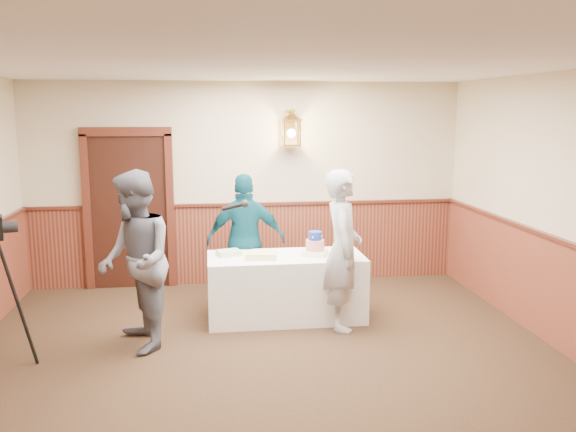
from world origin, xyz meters
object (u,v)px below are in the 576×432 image
Objects in this scene: tiered_cake at (315,246)px; baker at (342,250)px; display_table at (286,287)px; sheet_cake_green at (229,253)px; interviewer at (135,261)px; sheet_cake_yellow at (262,255)px; assistant_p at (246,240)px.

baker is (0.24, -0.38, 0.03)m from tiered_cake.
display_table is at bearing 178.54° from tiered_cake.
sheet_cake_green is 1.27m from interviewer.
tiered_cake is at bearing -1.46° from display_table.
sheet_cake_green is (-0.36, 0.18, -0.00)m from sheet_cake_yellow.
sheet_cake_yellow is 0.21× the size of assistant_p.
tiered_cake is (0.34, -0.01, 0.48)m from display_table.
interviewer is 1.76m from assistant_p.
tiered_cake is 0.45m from baker.
display_table is at bearing 64.74° from baker.
sheet_cake_green is (-0.99, 0.10, -0.08)m from tiered_cake.
interviewer is at bearing 107.46° from baker.
tiered_cake is 0.64m from sheet_cake_yellow.
sheet_cake_green is at bearing 153.03° from sheet_cake_yellow.
display_table is 0.87m from baker.
sheet_cake_green is at bearing 77.35° from baker.
sheet_cake_green is 1.33m from baker.
baker is at bearing -19.10° from sheet_cake_yellow.
baker reaches higher than tiered_cake.
baker is (2.20, 0.33, -0.03)m from interviewer.
display_table is at bearing 17.69° from sheet_cake_yellow.
interviewer reaches higher than display_table.
sheet_cake_yellow is at bearing -26.97° from sheet_cake_green.
display_table is 0.84m from assistant_p.
display_table is 5.29× the size of sheet_cake_yellow.
assistant_p reaches higher than tiered_cake.
tiered_cake is 0.19× the size of baker.
sheet_cake_green is 0.14× the size of interviewer.
display_table is 1.85m from interviewer.
tiered_cake reaches higher than sheet_cake_yellow.
interviewer is at bearing -139.64° from sheet_cake_green.
display_table is at bearing -8.07° from sheet_cake_green.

